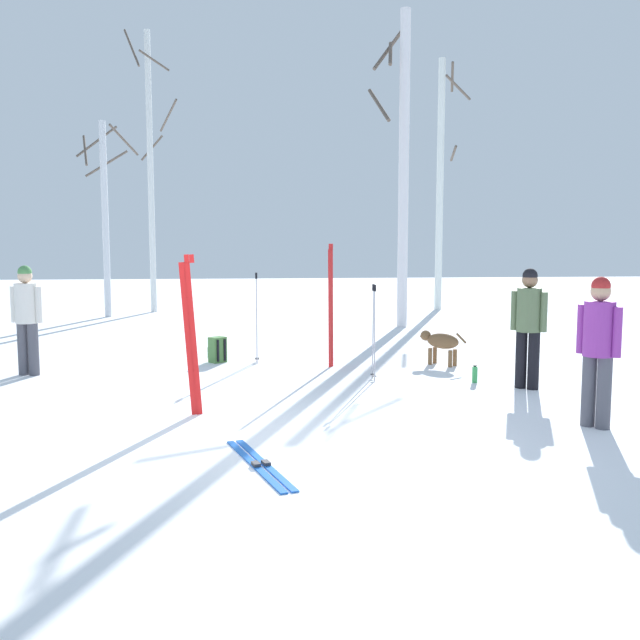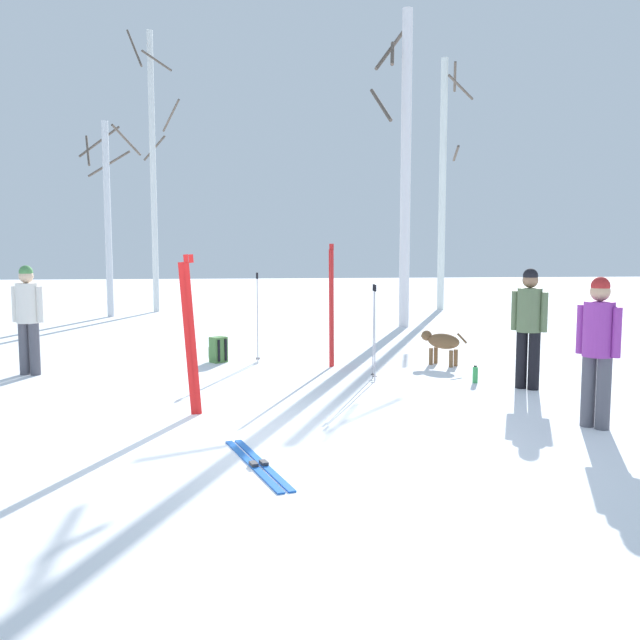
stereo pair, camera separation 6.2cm
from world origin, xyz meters
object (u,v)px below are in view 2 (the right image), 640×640
(dog, at_px, (441,342))
(backpack_1, at_px, (218,350))
(ski_poles_0, at_px, (374,329))
(birch_tree_3, at_px, (153,168))
(ski_poles_1, at_px, (257,315))
(water_bottle_0, at_px, (475,374))
(person_0, at_px, (28,313))
(person_2, at_px, (598,342))
(ski_pair_lying_0, at_px, (257,464))
(birch_tree_5, at_px, (443,182))
(birch_tree_4, at_px, (404,165))
(ski_pair_planted_1, at_px, (190,336))
(person_1, at_px, (529,320))
(birch_tree_2, at_px, (108,212))
(ski_pair_planted_2, at_px, (331,306))

(dog, height_order, backpack_1, dog)
(ski_poles_0, distance_m, birch_tree_3, 11.92)
(ski_poles_1, distance_m, water_bottle_0, 3.86)
(person_0, bearing_deg, ski_poles_1, 12.91)
(dog, distance_m, backpack_1, 3.81)
(person_2, height_order, ski_pair_lying_0, person_2)
(ski_pair_lying_0, bearing_deg, birch_tree_5, 69.47)
(ski_poles_0, height_order, birch_tree_4, birch_tree_4)
(ski_poles_1, height_order, backpack_1, ski_poles_1)
(ski_pair_planted_1, height_order, birch_tree_4, birch_tree_4)
(birch_tree_4, xyz_separation_m, birch_tree_5, (1.93, 3.96, -0.09))
(water_bottle_0, bearing_deg, person_2, -76.95)
(person_0, distance_m, person_2, 8.30)
(ski_pair_planted_1, height_order, ski_pair_lying_0, ski_pair_planted_1)
(ski_pair_lying_0, relative_size, backpack_1, 3.78)
(birch_tree_5, bearing_deg, ski_poles_0, -109.33)
(ski_pair_lying_0, xyz_separation_m, water_bottle_0, (3.21, 3.66, 0.12))
(birch_tree_3, bearing_deg, person_0, -93.78)
(birch_tree_5, bearing_deg, ski_pair_planted_1, -116.66)
(person_0, relative_size, dog, 2.55)
(ski_poles_1, xyz_separation_m, birch_tree_3, (-2.92, 8.79, 3.25))
(backpack_1, xyz_separation_m, birch_tree_5, (6.06, 8.58, 3.51))
(person_0, relative_size, birch_tree_4, 0.23)
(ski_pair_planted_1, distance_m, water_bottle_0, 4.41)
(person_1, height_order, backpack_1, person_1)
(ski_poles_1, bearing_deg, backpack_1, 171.84)
(ski_pair_planted_1, bearing_deg, person_1, 13.79)
(ski_pair_planted_1, relative_size, backpack_1, 4.43)
(backpack_1, height_order, birch_tree_2, birch_tree_2)
(person_1, distance_m, birch_tree_5, 11.61)
(person_2, height_order, birch_tree_3, birch_tree_3)
(person_0, height_order, birch_tree_5, birch_tree_5)
(birch_tree_3, bearing_deg, person_2, -63.29)
(water_bottle_0, relative_size, birch_tree_4, 0.04)
(birch_tree_3, xyz_separation_m, birch_tree_4, (6.37, -4.07, -0.25))
(person_0, xyz_separation_m, ski_poles_0, (5.31, -0.85, -0.21))
(ski_poles_1, height_order, birch_tree_4, birch_tree_4)
(person_0, relative_size, birch_tree_2, 0.33)
(ski_pair_lying_0, xyz_separation_m, ski_poles_1, (-0.01, 5.67, 0.81))
(water_bottle_0, xyz_separation_m, birch_tree_2, (-7.20, 9.60, 2.67))
(ski_poles_1, relative_size, backpack_1, 3.51)
(ski_poles_0, distance_m, birch_tree_5, 11.36)
(ski_poles_1, bearing_deg, birch_tree_5, 58.20)
(birch_tree_3, bearing_deg, ski_pair_planted_1, -80.28)
(ski_pair_planted_2, distance_m, ski_poles_1, 1.34)
(ski_pair_planted_2, distance_m, ski_pair_lying_0, 5.39)
(person_1, xyz_separation_m, birch_tree_2, (-7.81, 10.08, 1.82))
(birch_tree_4, bearing_deg, backpack_1, -131.80)
(ski_poles_1, distance_m, backpack_1, 0.92)
(birch_tree_2, bearing_deg, birch_tree_4, -21.06)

